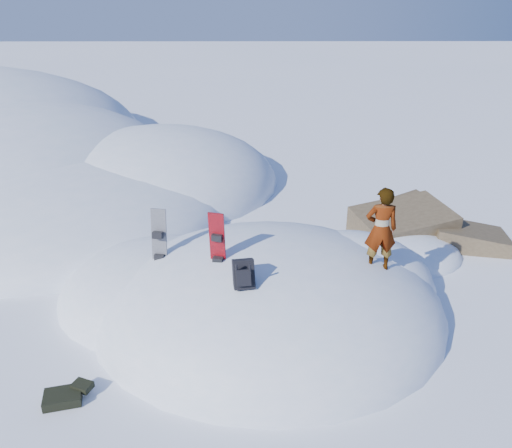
{
  "coord_description": "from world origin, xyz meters",
  "views": [
    {
      "loc": [
        -0.33,
        -8.39,
        5.91
      ],
      "look_at": [
        -0.26,
        0.3,
        1.84
      ],
      "focal_mm": 35.0,
      "sensor_mm": 36.0,
      "label": 1
    }
  ],
  "objects_px": {
    "snowboard_dark": "(159,248)",
    "snowboard_red": "(218,251)",
    "backpack": "(243,274)",
    "person": "(381,229)"
  },
  "relations": [
    {
      "from": "snowboard_dark",
      "to": "snowboard_red",
      "type": "bearing_deg",
      "value": -14.84
    },
    {
      "from": "backpack",
      "to": "person",
      "type": "relative_size",
      "value": 0.36
    },
    {
      "from": "snowboard_red",
      "to": "snowboard_dark",
      "type": "relative_size",
      "value": 0.97
    },
    {
      "from": "backpack",
      "to": "person",
      "type": "bearing_deg",
      "value": 12.14
    },
    {
      "from": "snowboard_dark",
      "to": "person",
      "type": "relative_size",
      "value": 0.99
    },
    {
      "from": "backpack",
      "to": "snowboard_red",
      "type": "bearing_deg",
      "value": 112.41
    },
    {
      "from": "snowboard_red",
      "to": "person",
      "type": "distance_m",
      "value": 3.01
    },
    {
      "from": "snowboard_red",
      "to": "backpack",
      "type": "bearing_deg",
      "value": -43.3
    },
    {
      "from": "person",
      "to": "snowboard_dark",
      "type": "bearing_deg",
      "value": -5.12
    },
    {
      "from": "snowboard_dark",
      "to": "person",
      "type": "distance_m",
      "value": 4.24
    }
  ]
}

